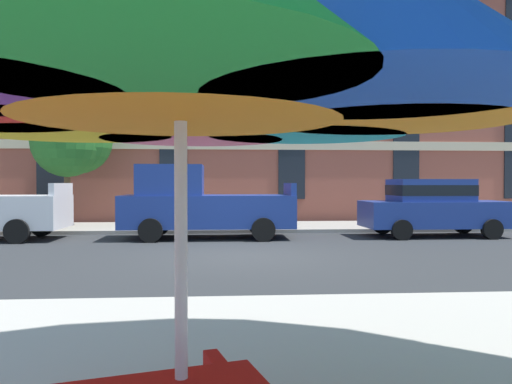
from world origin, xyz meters
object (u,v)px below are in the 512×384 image
Objects in this scene: patio_umbrella at (180,64)px; street_tree_left at (70,141)px; pickup_blue at (200,204)px; sedan_blue at (433,206)px.

street_tree_left is at bearing 107.96° from patio_umbrella.
pickup_blue is 1.62× the size of patio_umbrella.
street_tree_left reaches higher than sedan_blue.
sedan_blue is 12.54m from street_tree_left.
sedan_blue is at bearing -15.14° from street_tree_left.
street_tree_left reaches higher than pickup_blue.
sedan_blue is (7.18, -0.00, -0.08)m from pickup_blue.
sedan_blue is 1.39× the size of patio_umbrella.
pickup_blue is 12.76m from patio_umbrella.
pickup_blue is 1.16× the size of sedan_blue.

